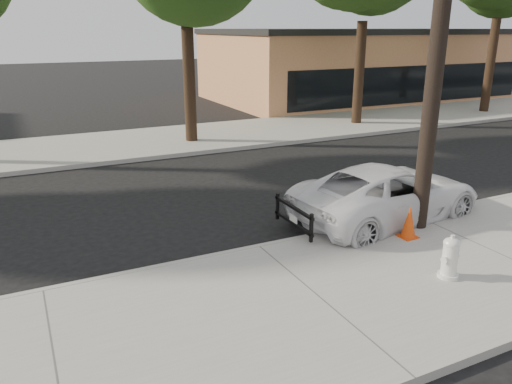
% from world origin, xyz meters
% --- Properties ---
extents(ground, '(120.00, 120.00, 0.00)m').
position_xyz_m(ground, '(0.00, 0.00, 0.00)').
color(ground, black).
rests_on(ground, ground).
extents(near_sidewalk, '(90.00, 4.40, 0.15)m').
position_xyz_m(near_sidewalk, '(0.00, -4.30, 0.07)').
color(near_sidewalk, gray).
rests_on(near_sidewalk, ground).
extents(far_sidewalk, '(90.00, 5.00, 0.15)m').
position_xyz_m(far_sidewalk, '(0.00, 8.50, 0.07)').
color(far_sidewalk, gray).
rests_on(far_sidewalk, ground).
extents(curb_near, '(90.00, 0.12, 0.16)m').
position_xyz_m(curb_near, '(0.00, -2.10, 0.07)').
color(curb_near, '#9E9B93').
rests_on(curb_near, ground).
extents(building_main, '(18.00, 10.00, 4.00)m').
position_xyz_m(building_main, '(16.00, 16.00, 2.00)').
color(building_main, '#B16E49').
rests_on(building_main, ground).
extents(utility_pole, '(1.40, 0.34, 9.00)m').
position_xyz_m(utility_pole, '(3.60, -2.70, 4.70)').
color(utility_pole, black).
rests_on(utility_pole, near_sidewalk).
extents(police_cruiser, '(4.94, 2.70, 1.31)m').
position_xyz_m(police_cruiser, '(3.45, -1.80, 0.66)').
color(police_cruiser, white).
rests_on(police_cruiser, ground).
extents(fire_hydrant, '(0.40, 0.36, 0.74)m').
position_xyz_m(fire_hydrant, '(2.38, -4.72, 0.51)').
color(fire_hydrant, silver).
rests_on(fire_hydrant, near_sidewalk).
extents(traffic_cone, '(0.37, 0.37, 0.68)m').
position_xyz_m(traffic_cone, '(2.97, -3.07, 0.48)').
color(traffic_cone, '#DB410B').
rests_on(traffic_cone, near_sidewalk).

